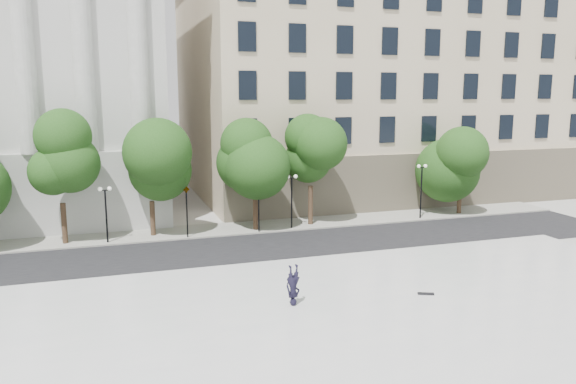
# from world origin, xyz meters

# --- Properties ---
(plaza) EXTENTS (44.00, 22.00, 0.45)m
(plaza) POSITION_xyz_m (0.00, 3.00, 0.23)
(plaza) COLOR silver
(plaza) RESTS_ON ground
(street) EXTENTS (60.00, 8.00, 0.02)m
(street) POSITION_xyz_m (0.00, 18.00, 0.01)
(street) COLOR black
(street) RESTS_ON ground
(far_sidewalk) EXTENTS (60.00, 4.00, 0.12)m
(far_sidewalk) POSITION_xyz_m (0.00, 24.00, 0.06)
(far_sidewalk) COLOR #A3A196
(far_sidewalk) RESTS_ON ground
(building_east) EXTENTS (36.00, 26.15, 23.00)m
(building_east) POSITION_xyz_m (20.00, 38.91, 11.14)
(building_east) COLOR beige
(building_east) RESTS_ON ground
(traffic_light_west) EXTENTS (0.97, 1.95, 4.27)m
(traffic_light_west) POSITION_xyz_m (-1.38, 22.30, 3.77)
(traffic_light_west) COLOR black
(traffic_light_west) RESTS_ON ground
(traffic_light_east) EXTENTS (0.90, 1.64, 4.15)m
(traffic_light_east) POSITION_xyz_m (3.81, 22.30, 3.65)
(traffic_light_east) COLOR black
(traffic_light_east) RESTS_ON ground
(person_lying) EXTENTS (1.02, 2.01, 0.52)m
(person_lying) POSITION_xyz_m (1.31, 6.98, 0.71)
(person_lying) COLOR black
(person_lying) RESTS_ON plaza
(skateboard) EXTENTS (0.80, 0.50, 0.08)m
(skateboard) POSITION_xyz_m (7.88, 6.27, 0.49)
(skateboard) COLOR black
(skateboard) RESTS_ON plaza
(street_trees) EXTENTS (46.36, 5.13, 7.97)m
(street_trees) POSITION_xyz_m (-2.19, 23.36, 5.09)
(street_trees) COLOR #382619
(street_trees) RESTS_ON ground
(lamp_posts) EXTENTS (37.28, 0.28, 4.56)m
(lamp_posts) POSITION_xyz_m (-0.45, 22.60, 2.97)
(lamp_posts) COLOR black
(lamp_posts) RESTS_ON ground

